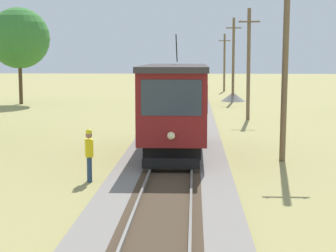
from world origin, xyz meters
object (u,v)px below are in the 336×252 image
object	(u,v)px
utility_pole_horizon	(224,62)
gravel_pile	(233,97)
red_tram	(175,104)
utility_pole_far	(249,63)
tree_left_near	(19,38)
utility_pole_distant	(233,59)
freight_car	(185,86)
utility_pole_mid	(285,62)
track_worker	(89,153)

from	to	relation	value
utility_pole_horizon	gravel_pile	size ratio (longest dim) A/B	2.91
red_tram	utility_pole_far	world-z (taller)	utility_pole_far
utility_pole_horizon	tree_left_near	distance (m)	26.61
tree_left_near	utility_pole_distant	bearing A→B (deg)	10.32
red_tram	tree_left_near	distance (m)	29.11
red_tram	utility_pole_far	distance (m)	14.60
red_tram	freight_car	xyz separation A→B (m)	(-0.00, 25.45, -0.64)
freight_car	utility_pole_distant	size ratio (longest dim) A/B	0.68
utility_pole_mid	gravel_pile	world-z (taller)	utility_pole_mid
utility_pole_far	gravel_pile	world-z (taller)	utility_pole_far
utility_pole_far	tree_left_near	size ratio (longest dim) A/B	0.87
utility_pole_mid	track_worker	distance (m)	8.58
utility_pole_far	track_worker	size ratio (longest dim) A/B	4.08
tree_left_near	utility_pole_far	bearing A→B (deg)	-30.83
utility_pole_mid	tree_left_near	distance (m)	32.16
utility_pole_far	tree_left_near	distance (m)	21.91
utility_pole_mid	gravel_pile	distance (m)	30.05
utility_pole_distant	gravel_pile	bearing A→B (deg)	82.02
utility_pole_distant	freight_car	bearing A→B (deg)	-145.23
red_tram	freight_car	distance (m)	25.45
utility_pole_far	utility_pole_mid	bearing A→B (deg)	-90.00
utility_pole_distant	gravel_pile	xyz separation A→B (m)	(0.05, 0.35, -3.49)
utility_pole_mid	gravel_pile	bearing A→B (deg)	89.91
utility_pole_distant	track_worker	bearing A→B (deg)	-101.90
utility_pole_distant	track_worker	world-z (taller)	utility_pole_distant
utility_pole_far	tree_left_near	xyz separation A→B (m)	(-18.74, 11.18, 1.98)
utility_pole_far	utility_pole_horizon	bearing A→B (deg)	90.00
track_worker	tree_left_near	size ratio (longest dim) A/B	0.21
freight_car	utility_pole_horizon	size ratio (longest dim) A/B	0.77
gravel_pile	utility_pole_horizon	bearing A→B (deg)	90.19
gravel_pile	utility_pole_far	bearing A→B (deg)	-90.19
freight_car	tree_left_near	world-z (taller)	tree_left_near
freight_car	track_worker	bearing A→B (deg)	-95.08
red_tram	gravel_pile	xyz separation A→B (m)	(4.38, 28.81, -1.77)
utility_pole_horizon	tree_left_near	bearing A→B (deg)	-134.97
utility_pole_horizon	track_worker	distance (m)	49.31
tree_left_near	utility_pole_horizon	bearing A→B (deg)	45.03
red_tram	track_worker	xyz separation A→B (m)	(-2.71, -4.94, -1.21)
utility_pole_horizon	tree_left_near	xyz separation A→B (m)	(-18.74, -18.76, 2.23)
utility_pole_far	freight_car	bearing A→B (deg)	110.52
utility_pole_mid	tree_left_near	world-z (taller)	tree_left_near
freight_car	utility_pole_far	bearing A→B (deg)	-69.48
freight_car	utility_pole_mid	world-z (taller)	utility_pole_mid
freight_car	utility_pole_far	world-z (taller)	utility_pole_far
gravel_pile	track_worker	size ratio (longest dim) A/B	1.31
track_worker	utility_pole_distant	bearing A→B (deg)	-119.69
red_tram	utility_pole_far	size ratio (longest dim) A/B	1.17
utility_pole_far	utility_pole_horizon	distance (m)	29.94
utility_pole_horizon	tree_left_near	size ratio (longest dim) A/B	0.81
track_worker	utility_pole_horizon	bearing A→B (deg)	-116.00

